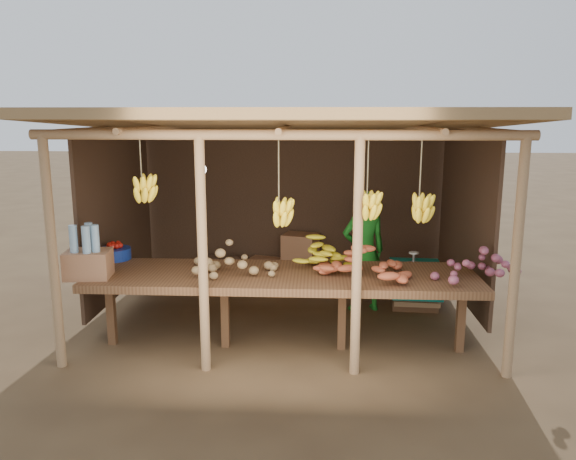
{
  "coord_description": "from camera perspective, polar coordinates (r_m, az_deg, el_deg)",
  "views": [
    {
      "loc": [
        0.33,
        -6.4,
        2.37
      ],
      "look_at": [
        0.0,
        0.0,
        1.05
      ],
      "focal_mm": 35.0,
      "sensor_mm": 36.0,
      "label": 1
    }
  ],
  "objects": [
    {
      "name": "ground",
      "position": [
        6.83,
        0.0,
        -8.65
      ],
      "size": [
        60.0,
        60.0,
        0.0
      ],
      "primitive_type": "plane",
      "color": "brown",
      "rests_on": "ground"
    },
    {
      "name": "stall_structure",
      "position": [
        6.33,
        -0.07,
        7.42
      ],
      "size": [
        4.7,
        3.5,
        2.43
      ],
      "color": "tan",
      "rests_on": "ground"
    },
    {
      "name": "counter",
      "position": [
        5.7,
        -0.5,
        -5.0
      ],
      "size": [
        3.9,
        1.05,
        0.8
      ],
      "color": "brown",
      "rests_on": "ground"
    },
    {
      "name": "potato_heap",
      "position": [
        5.66,
        -5.72,
        -2.64
      ],
      "size": [
        0.98,
        0.8,
        0.36
      ],
      "primitive_type": null,
      "rotation": [
        0.0,
        0.0,
        -0.4
      ],
      "color": "#977A4E",
      "rests_on": "counter"
    },
    {
      "name": "sweet_potato_heap",
      "position": [
        5.52,
        7.32,
        -3.07
      ],
      "size": [
        1.04,
        0.78,
        0.36
      ],
      "primitive_type": null,
      "rotation": [
        0.0,
        0.0,
        -0.26
      ],
      "color": "#BA5330",
      "rests_on": "counter"
    },
    {
      "name": "onion_heap",
      "position": [
        5.69,
        18.9,
        -3.16
      ],
      "size": [
        1.02,
        0.82,
        0.36
      ],
      "primitive_type": null,
      "rotation": [
        0.0,
        0.0,
        0.37
      ],
      "color": "#A14E65",
      "rests_on": "counter"
    },
    {
      "name": "banana_pile",
      "position": [
        5.88,
        3.28,
        -2.11
      ],
      "size": [
        0.74,
        0.58,
        0.35
      ],
      "primitive_type": null,
      "rotation": [
        0.0,
        0.0,
        -0.33
      ],
      "color": "yellow",
      "rests_on": "counter"
    },
    {
      "name": "tomato_basin",
      "position": [
        6.49,
        -17.24,
        -2.19
      ],
      "size": [
        0.36,
        0.36,
        0.19
      ],
      "rotation": [
        0.0,
        0.0,
        -0.04
      ],
      "color": "navy",
      "rests_on": "counter"
    },
    {
      "name": "bottle_box",
      "position": [
        5.83,
        -19.66,
        -2.61
      ],
      "size": [
        0.46,
        0.39,
        0.53
      ],
      "color": "#9C6846",
      "rests_on": "counter"
    },
    {
      "name": "vendor",
      "position": [
        6.88,
        7.7,
        -2.17
      ],
      "size": [
        0.61,
        0.48,
        1.48
      ],
      "primitive_type": "imported",
      "rotation": [
        0.0,
        0.0,
        3.4
      ],
      "color": "#19731D",
      "rests_on": "ground"
    },
    {
      "name": "tarp_crate",
      "position": [
        7.22,
        12.73,
        -5.32
      ],
      "size": [
        0.65,
        0.57,
        0.73
      ],
      "color": "brown",
      "rests_on": "ground"
    },
    {
      "name": "carton_stack",
      "position": [
        7.88,
        0.03,
        -3.43
      ],
      "size": [
        1.03,
        0.47,
        0.73
      ],
      "color": "#9C6846",
      "rests_on": "ground"
    },
    {
      "name": "burlap_sacks",
      "position": [
        8.01,
        -6.71,
        -3.98
      ],
      "size": [
        0.73,
        0.38,
        0.52
      ],
      "color": "#473021",
      "rests_on": "ground"
    }
  ]
}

